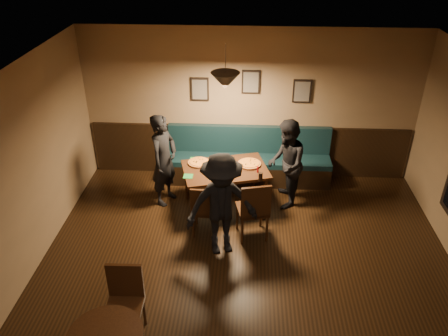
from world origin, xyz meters
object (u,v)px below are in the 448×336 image
at_px(cafe_chair_far, 124,307).
at_px(dining_table, 225,187).
at_px(chair_near_left, 205,208).
at_px(diner_left, 164,160).
at_px(diner_front, 222,205).
at_px(diner_right, 286,164).
at_px(booth_bench, 249,157).
at_px(tabasco_bottle, 258,169).
at_px(soda_glass, 261,177).
at_px(chair_near_right, 252,208).

bearing_deg(cafe_chair_far, dining_table, -111.60).
height_order(chair_near_left, diner_left, diner_left).
relative_size(dining_table, cafe_chair_far, 1.44).
bearing_deg(diner_front, diner_right, 35.30).
xyz_separation_m(booth_bench, dining_table, (-0.39, -0.85, -0.13)).
relative_size(diner_front, tabasco_bottle, 12.59).
bearing_deg(booth_bench, diner_right, -49.05).
bearing_deg(diner_right, soda_glass, -40.88).
height_order(booth_bench, soda_glass, booth_bench).
height_order(chair_near_left, soda_glass, chair_near_left).
height_order(chair_near_left, chair_near_right, chair_near_right).
bearing_deg(diner_left, cafe_chair_far, -156.96).
bearing_deg(diner_left, tabasco_bottle, -74.14).
height_order(chair_near_right, tabasco_bottle, chair_near_right).
height_order(diner_right, cafe_chair_far, diner_right).
bearing_deg(soda_glass, chair_near_right, -105.07).
distance_m(chair_near_left, cafe_chair_far, 2.20).
xyz_separation_m(diner_left, tabasco_bottle, (1.57, -0.19, -0.01)).
bearing_deg(diner_front, cafe_chair_far, -139.50).
distance_m(booth_bench, soda_glass, 1.25).
bearing_deg(booth_bench, chair_near_left, -112.43).
bearing_deg(diner_front, booth_bench, 62.25).
relative_size(dining_table, diner_left, 0.85).
bearing_deg(tabasco_bottle, chair_near_right, -96.46).
xyz_separation_m(booth_bench, chair_near_left, (-0.66, -1.59, -0.05)).
bearing_deg(diner_right, chair_near_right, -29.76).
xyz_separation_m(chair_near_left, soda_glass, (0.85, 0.39, 0.36)).
distance_m(chair_near_left, tabasco_bottle, 1.09).
bearing_deg(booth_bench, cafe_chair_far, -111.07).
height_order(booth_bench, diner_left, diner_left).
bearing_deg(diner_right, cafe_chair_far, -33.51).
xyz_separation_m(soda_glass, tabasco_bottle, (-0.04, 0.25, -0.01)).
relative_size(diner_front, cafe_chair_far, 1.70).
bearing_deg(booth_bench, diner_left, -152.09).
height_order(booth_bench, diner_right, diner_right).
distance_m(dining_table, diner_front, 1.25).
height_order(dining_table, diner_right, diner_right).
distance_m(diner_front, soda_glass, 1.00).
xyz_separation_m(diner_right, tabasco_bottle, (-0.47, -0.23, 0.02)).
distance_m(dining_table, diner_right, 1.10).
xyz_separation_m(booth_bench, tabasco_bottle, (0.15, -0.94, 0.30)).
bearing_deg(chair_near_left, diner_front, -54.64).
xyz_separation_m(dining_table, diner_right, (1.01, 0.13, 0.41)).
xyz_separation_m(dining_table, chair_near_right, (0.46, -0.79, 0.14)).
distance_m(diner_left, diner_right, 2.05).
bearing_deg(tabasco_bottle, diner_front, -116.02).
xyz_separation_m(diner_left, soda_glass, (1.61, -0.44, -0.00)).
xyz_separation_m(chair_near_right, cafe_chair_far, (-1.48, -2.02, -0.03)).
bearing_deg(cafe_chair_far, diner_front, -123.88).
bearing_deg(cafe_chair_far, diner_left, -91.33).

